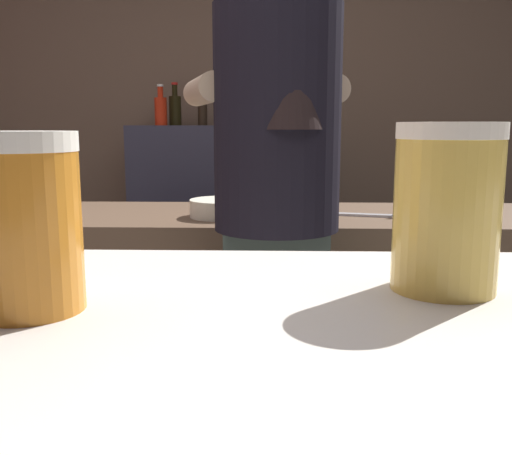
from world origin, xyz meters
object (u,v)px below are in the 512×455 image
at_px(mixing_bowl, 222,208).
at_px(pint_glass_far, 447,208).
at_px(knife_block, 438,182).
at_px(bottle_vinegar, 161,110).
at_px(bottle_hot_sauce, 203,113).
at_px(bottle_soy, 175,109).
at_px(bottle_olive_oil, 263,107).
at_px(chefs_knife, 357,215).
at_px(pint_glass_near, 24,223).
at_px(bartender, 277,203).

distance_m(mixing_bowl, pint_glass_far, 1.51).
xyz_separation_m(knife_block, bottle_vinegar, (-1.22, 1.14, 0.29)).
bearing_deg(mixing_bowl, bottle_hot_sauce, 99.33).
height_order(mixing_bowl, bottle_soy, bottle_soy).
relative_size(bottle_olive_oil, bottle_vinegar, 1.20).
relative_size(mixing_bowl, bottle_soy, 0.91).
xyz_separation_m(chefs_knife, bottle_hot_sauce, (-0.70, 1.39, 0.38)).
bearing_deg(bottle_vinegar, pint_glass_near, -80.96).
xyz_separation_m(bartender, mixing_bowl, (-0.19, 0.37, -0.07)).
bearing_deg(bottle_hot_sauce, pint_glass_near, -85.49).
height_order(bartender, bottle_hot_sauce, bartender).
relative_size(mixing_bowl, bottle_hot_sauce, 1.18).
bearing_deg(bartender, pint_glass_far, 170.85).
bearing_deg(knife_block, pint_glass_far, -105.77).
bearing_deg(bottle_vinegar, pint_glass_far, -74.53).
bearing_deg(pint_glass_near, bottle_hot_sauce, 94.51).
bearing_deg(chefs_knife, knife_block, 34.39).
height_order(chefs_knife, pint_glass_far, pint_glass_far).
bearing_deg(pint_glass_far, bottle_hot_sauce, 100.72).
relative_size(pint_glass_near, bottle_soy, 0.54).
bearing_deg(bottle_hot_sauce, knife_block, -51.81).
relative_size(knife_block, mixing_bowl, 1.29).
bearing_deg(bottle_vinegar, chefs_knife, -54.06).
xyz_separation_m(knife_block, mixing_bowl, (-0.77, -0.15, -0.08)).
bearing_deg(bottle_vinegar, bottle_soy, 54.67).
distance_m(bottle_hot_sauce, bottle_olive_oil, 0.36).
bearing_deg(mixing_bowl, bottle_vinegar, 109.18).
bearing_deg(bottle_soy, knife_block, -46.91).
bearing_deg(mixing_bowl, pint_glass_far, -77.93).
relative_size(mixing_bowl, bottle_olive_oil, 0.81).
distance_m(knife_block, pint_glass_far, 1.68).
height_order(bottle_vinegar, bottle_soy, bottle_soy).
relative_size(bartender, chefs_knife, 7.30).
bearing_deg(chefs_knife, pint_glass_near, -93.57).
distance_m(chefs_knife, bottle_vinegar, 1.61).
relative_size(bartender, bottle_soy, 7.33).
bearing_deg(pint_glass_near, bartender, 80.77).
bearing_deg(bottle_soy, bartender, -71.99).
relative_size(bartender, pint_glass_far, 13.02).
height_order(bottle_hot_sauce, bottle_vinegar, bottle_vinegar).
height_order(bartender, bottle_soy, bartender).
bearing_deg(bartender, knife_block, -63.88).
xyz_separation_m(bottle_hot_sauce, bottle_olive_oil, (0.35, -0.08, 0.03)).
height_order(pint_glass_near, bottle_hot_sauce, bottle_hot_sauce).
bearing_deg(mixing_bowl, bartender, -63.44).
xyz_separation_m(mixing_bowl, chefs_knife, (0.46, 0.03, -0.03)).
distance_m(bottle_olive_oil, bottle_vinegar, 0.57).
bearing_deg(pint_glass_near, pint_glass_far, 11.15).
bearing_deg(bottle_hot_sauce, bottle_vinegar, -148.53).
bearing_deg(bottle_hot_sauce, mixing_bowl, -80.67).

